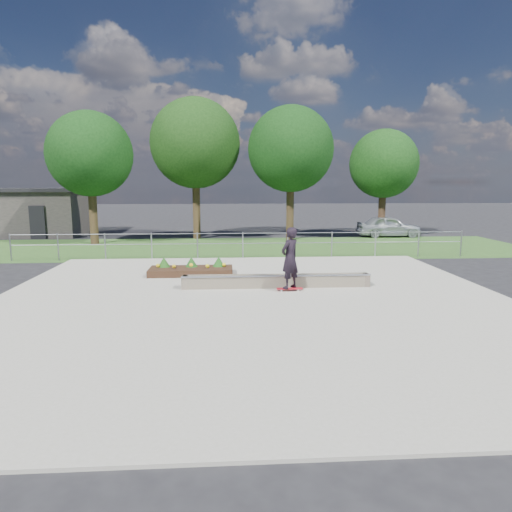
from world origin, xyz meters
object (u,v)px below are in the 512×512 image
(grind_ledge, at_px, (276,281))
(planter_bed, at_px, (191,269))
(parked_car, at_px, (389,226))
(skateboarder, at_px, (290,258))

(grind_ledge, distance_m, planter_bed, 3.65)
(planter_bed, height_order, parked_car, parked_car)
(planter_bed, relative_size, parked_car, 0.77)
(grind_ledge, bearing_deg, planter_bed, 142.00)
(planter_bed, height_order, skateboarder, skateboarder)
(parked_car, bearing_deg, skateboarder, 150.87)
(grind_ledge, height_order, planter_bed, planter_bed)
(skateboarder, bearing_deg, grind_ledge, 123.91)
(grind_ledge, height_order, parked_car, parked_car)
(parked_car, bearing_deg, planter_bed, 135.73)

